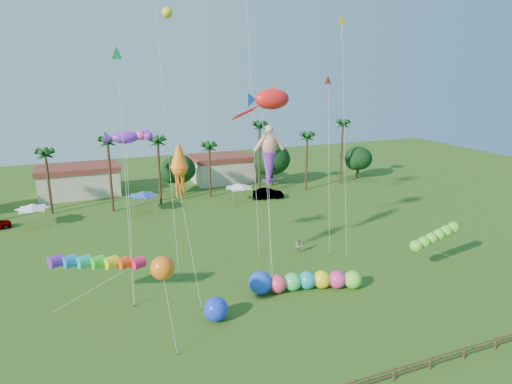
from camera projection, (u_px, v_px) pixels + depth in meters
name	position (u px, v px, depth m)	size (l,w,h in m)	color
ground	(308.00, 342.00, 33.71)	(160.00, 160.00, 0.00)	#285116
tree_line	(196.00, 167.00, 73.18)	(69.46, 8.91, 11.00)	#3A2819
buildings_row	(148.00, 177.00, 76.68)	(35.00, 7.00, 4.00)	beige
tent_row	(144.00, 194.00, 63.21)	(31.00, 4.00, 0.60)	white
car_b	(268.00, 193.00, 71.14)	(1.65, 4.72, 1.56)	#4C4C54
spectator_b	(299.00, 246.00, 49.76)	(0.82, 0.64, 1.68)	gray
caterpillar_inflatable	(301.00, 281.00, 41.36)	(10.42, 4.39, 2.14)	#F13F60
blue_ball	(216.00, 309.00, 36.35)	(1.97, 1.97, 1.97)	#1A38EA
rainbow_tube	(115.00, 266.00, 37.93)	(9.11, 2.93, 4.14)	#FC1C4C
green_worm	(416.00, 246.00, 44.39)	(10.15, 3.62, 3.57)	#5EDB30
orange_ball_kite	(163.00, 268.00, 32.10)	(2.26, 3.03, 6.83)	orange
merman_kite	(269.00, 159.00, 44.70)	(2.65, 4.64, 13.79)	#E99684
fish_kite	(272.00, 99.00, 44.67)	(5.68, 6.53, 17.81)	#FE1C1D
squid_kite	(179.00, 169.00, 38.51)	(2.01, 4.97, 13.56)	orange
lobster_kite	(125.00, 137.00, 39.97)	(4.59, 6.79, 14.51)	purple
delta_kite_red	(328.00, 84.00, 47.80)	(1.43, 3.36, 18.91)	red
delta_kite_yellow	(342.00, 26.00, 47.16)	(1.61, 4.74, 25.00)	yellow
delta_kite_green	(117.00, 59.00, 36.57)	(1.23, 3.84, 21.28)	#33DC58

